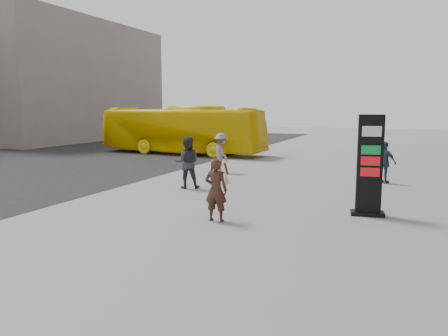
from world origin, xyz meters
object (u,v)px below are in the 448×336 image
at_px(info_pylon, 370,166).
at_px(bus, 182,130).
at_px(pedestrian_c, 384,162).
at_px(pedestrian_a, 187,162).
at_px(woman, 216,189).
at_px(pedestrian_b, 221,153).

bearing_deg(info_pylon, bus, 125.43).
bearing_deg(pedestrian_c, pedestrian_a, 58.57).
distance_m(woman, pedestrian_c, 8.33).
height_order(woman, pedestrian_c, woman).
height_order(bus, pedestrian_b, bus).
xyz_separation_m(info_pylon, bus, (-11.85, 11.66, 0.11)).
bearing_deg(woman, info_pylon, -153.34).
distance_m(bus, pedestrian_a, 11.48).
distance_m(woman, bus, 16.10).
height_order(info_pylon, woman, info_pylon).
bearing_deg(bus, woman, -145.71).
bearing_deg(woman, pedestrian_b, -72.08).
bearing_deg(woman, pedestrian_a, -57.74).
bearing_deg(pedestrian_c, woman, 92.27).
height_order(woman, bus, bus).
bearing_deg(pedestrian_b, pedestrian_a, 139.76).
height_order(bus, pedestrian_a, bus).
xyz_separation_m(bus, pedestrian_b, (5.26, -6.18, -0.59)).
relative_size(info_pylon, pedestrian_b, 1.55).
distance_m(bus, pedestrian_b, 8.13).
xyz_separation_m(info_pylon, woman, (-3.50, -2.10, -0.52)).
distance_m(info_pylon, pedestrian_c, 5.42).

